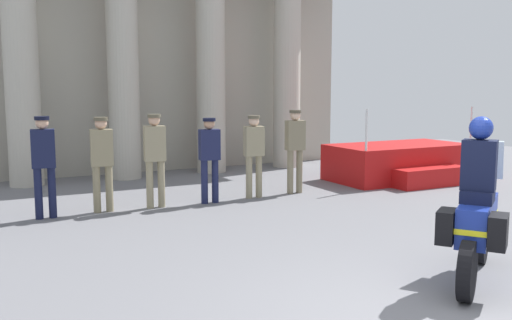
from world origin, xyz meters
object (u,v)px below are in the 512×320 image
officer_in_row_3 (155,153)px  officer_in_row_5 (254,150)px  officer_in_row_1 (44,159)px  officer_in_row_4 (210,153)px  motorcycle_with_rider (477,214)px  reviewing_stand (400,163)px  officer_in_row_2 (102,157)px  officer_in_row_6 (295,144)px

officer_in_row_3 → officer_in_row_5: (2.03, 0.00, -0.04)m
officer_in_row_1 → officer_in_row_4: officer_in_row_1 is taller
officer_in_row_5 → motorcycle_with_rider: size_ratio=0.87×
reviewing_stand → officer_in_row_5: (-4.08, -0.38, 0.57)m
reviewing_stand → officer_in_row_2: bearing=-177.4°
reviewing_stand → officer_in_row_6: bearing=-174.0°
officer_in_row_1 → motorcycle_with_rider: (3.94, -5.57, -0.22)m
officer_in_row_4 → officer_in_row_2: bearing=3.7°
officer_in_row_2 → motorcycle_with_rider: (2.97, -5.63, -0.20)m
reviewing_stand → officer_in_row_2: 7.08m
officer_in_row_6 → officer_in_row_3: bearing=8.8°
officer_in_row_1 → officer_in_row_5: bearing=-172.5°
reviewing_stand → motorcycle_with_rider: size_ratio=1.72×
officer_in_row_1 → officer_in_row_3: (1.91, -0.01, -0.00)m
motorcycle_with_rider → officer_in_row_5: bearing=54.6°
reviewing_stand → motorcycle_with_rider: motorcycle_with_rider is taller
officer_in_row_6 → officer_in_row_5: bearing=10.9°
officer_in_row_5 → motorcycle_with_rider: 5.57m
officer_in_row_4 → motorcycle_with_rider: 5.58m
officer_in_row_5 → reviewing_stand: bearing=-167.1°
motorcycle_with_rider → officer_in_row_2: bearing=82.4°
officer_in_row_4 → officer_in_row_6: (1.96, 0.13, 0.07)m
reviewing_stand → officer_in_row_6: size_ratio=1.88×
officer_in_row_4 → motorcycle_with_rider: (0.98, -5.49, -0.17)m
officer_in_row_1 → officer_in_row_6: size_ratio=1.00×
officer_in_row_3 → officer_in_row_1: bearing=7.2°
officer_in_row_4 → officer_in_row_6: bearing=-168.6°
officer_in_row_1 → motorcycle_with_rider: motorcycle_with_rider is taller
officer_in_row_3 → officer_in_row_6: officer_in_row_6 is taller
officer_in_row_3 → reviewing_stand: bearing=-168.8°
reviewing_stand → officer_in_row_2: reviewing_stand is taller
officer_in_row_1 → officer_in_row_4: bearing=-173.9°
officer_in_row_3 → officer_in_row_6: size_ratio=0.99×
officer_in_row_4 → officer_in_row_5: bearing=-168.2°
officer_in_row_2 → officer_in_row_5: (2.97, -0.07, -0.02)m
officer_in_row_1 → officer_in_row_3: bearing=-172.8°
reviewing_stand → motorcycle_with_rider: bearing=-124.5°
officer_in_row_2 → motorcycle_with_rider: motorcycle_with_rider is taller
officer_in_row_2 → officer_in_row_6: bearing=-172.5°
reviewing_stand → officer_in_row_2: (-7.05, -0.31, 0.59)m
officer_in_row_4 → officer_in_row_6: size_ratio=0.94×
motorcycle_with_rider → officer_in_row_4: bearing=64.7°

